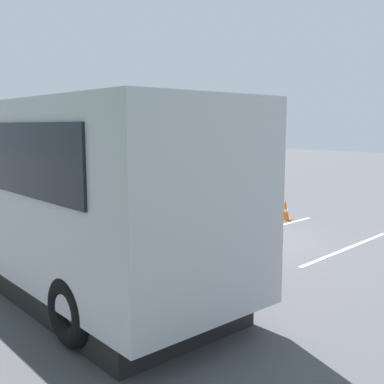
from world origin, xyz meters
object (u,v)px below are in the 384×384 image
object	(u,v)px
parked_motorcycle_silver	(74,213)
spectator_right	(121,200)
spectator_left	(171,209)
spectator_far_left	(207,218)
tour_bus	(37,188)
spectator_far_right	(108,193)
stunt_motorcycle	(227,185)
parked_motorcycle_dark	(132,232)
traffic_cone	(285,210)
spectator_centre	(150,204)

from	to	relation	value
parked_motorcycle_silver	spectator_right	bearing A→B (deg)	-168.92
spectator_left	parked_motorcycle_silver	xyz separation A→B (m)	(3.70, 0.39, -0.55)
spectator_far_left	spectator_right	bearing A→B (deg)	1.07
tour_bus	spectator_far_left	xyz separation A→B (m)	(-2.14, -2.66, -0.66)
spectator_far_right	stunt_motorcycle	world-z (taller)	spectator_far_right
spectator_left	parked_motorcycle_silver	size ratio (longest dim) A/B	0.86
parked_motorcycle_dark	traffic_cone	xyz separation A→B (m)	(-0.10, -5.63, -0.18)
spectator_far_left	parked_motorcycle_dark	world-z (taller)	spectator_far_left
parked_motorcycle_dark	stunt_motorcycle	bearing A→B (deg)	-71.98
tour_bus	spectator_far_right	bearing A→B (deg)	-56.21
spectator_far_left	parked_motorcycle_silver	bearing A→B (deg)	4.85
tour_bus	traffic_cone	bearing A→B (deg)	-93.53
spectator_far_left	spectator_left	xyz separation A→B (m)	(1.12, 0.02, 0.05)
tour_bus	traffic_cone	size ratio (longest dim) A/B	16.34
spectator_right	parked_motorcycle_silver	xyz separation A→B (m)	(1.80, 0.35, -0.53)
parked_motorcycle_dark	traffic_cone	world-z (taller)	parked_motorcycle_dark
spectator_centre	traffic_cone	distance (m)	5.05
spectator_right	parked_motorcycle_dark	bearing A→B (deg)	155.50
spectator_far_right	parked_motorcycle_silver	xyz separation A→B (m)	(0.73, 0.65, -0.56)
spectator_far_left	traffic_cone	bearing A→B (deg)	-71.55
spectator_left	tour_bus	bearing A→B (deg)	68.89
spectator_far_right	parked_motorcycle_dark	xyz separation A→B (m)	(-2.32, 0.87, -0.56)
spectator_right	spectator_far_left	bearing A→B (deg)	-178.93
spectator_centre	stunt_motorcycle	xyz separation A→B (m)	(1.37, -4.18, -0.04)
spectator_far_right	parked_motorcycle_dark	bearing A→B (deg)	159.42
spectator_left	spectator_far_left	bearing A→B (deg)	-178.89
spectator_right	parked_motorcycle_silver	distance (m)	1.91
spectator_far_right	parked_motorcycle_dark	world-z (taller)	spectator_far_right
parked_motorcycle_dark	spectator_centre	bearing A→B (deg)	-72.92
spectator_centre	parked_motorcycle_dark	bearing A→B (deg)	107.08
tour_bus	spectator_far_right	size ratio (longest dim) A/B	5.89
stunt_motorcycle	tour_bus	bearing A→B (deg)	99.90
spectator_left	traffic_cone	size ratio (longest dim) A/B	2.75
spectator_left	parked_motorcycle_dark	bearing A→B (deg)	43.17
parked_motorcycle_dark	parked_motorcycle_silver	bearing A→B (deg)	-4.09
parked_motorcycle_dark	traffic_cone	size ratio (longest dim) A/B	3.26
spectator_far_left	spectator_far_right	size ratio (longest dim) A/B	0.95
parked_motorcycle_dark	spectator_left	bearing A→B (deg)	-136.83
tour_bus	spectator_right	bearing A→B (deg)	-71.37
spectator_right	parked_motorcycle_dark	world-z (taller)	spectator_right
spectator_far_right	traffic_cone	size ratio (longest dim) A/B	2.78
spectator_right	tour_bus	bearing A→B (deg)	108.63
spectator_far_right	parked_motorcycle_silver	distance (m)	1.13
spectator_right	spectator_far_right	xyz separation A→B (m)	(1.07, -0.30, 0.03)
tour_bus	spectator_right	distance (m)	2.82
spectator_left	spectator_right	xyz separation A→B (m)	(1.90, 0.03, -0.01)
traffic_cone	spectator_right	bearing A→B (deg)	75.06
spectator_far_left	spectator_far_right	distance (m)	4.10
parked_motorcycle_silver	tour_bus	bearing A→B (deg)	139.91
parked_motorcycle_dark	traffic_cone	bearing A→B (deg)	-91.01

